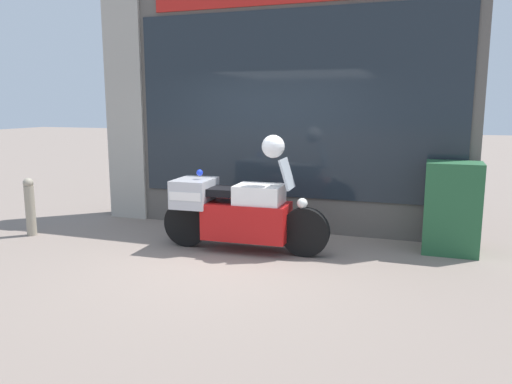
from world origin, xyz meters
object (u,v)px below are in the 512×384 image
object	(u,v)px
white_helmet	(273,146)
street_bollard	(30,206)
utility_cabinet	(452,208)
paramedic_motorcycle	(236,211)

from	to	relation	value
white_helmet	street_bollard	world-z (taller)	white_helmet
utility_cabinet	white_helmet	world-z (taller)	white_helmet
utility_cabinet	street_bollard	size ratio (longest dim) A/B	1.39
paramedic_motorcycle	utility_cabinet	bearing A→B (deg)	14.46
utility_cabinet	street_bollard	bearing A→B (deg)	-169.26
paramedic_motorcycle	white_helmet	xyz separation A→B (m)	(0.52, 0.02, 0.89)
paramedic_motorcycle	utility_cabinet	distance (m)	2.88
white_helmet	utility_cabinet	bearing A→B (deg)	19.97
white_helmet	street_bollard	size ratio (longest dim) A/B	0.34
paramedic_motorcycle	street_bollard	world-z (taller)	paramedic_motorcycle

